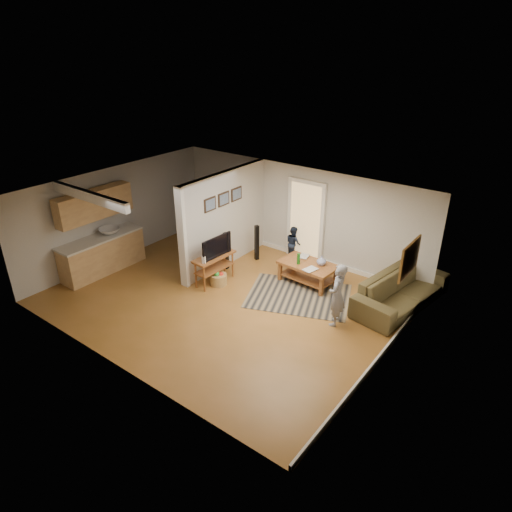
{
  "coord_description": "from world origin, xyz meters",
  "views": [
    {
      "loc": [
        6.0,
        -6.81,
        5.5
      ],
      "look_at": [
        0.54,
        0.44,
        1.1
      ],
      "focal_mm": 32.0,
      "sensor_mm": 36.0,
      "label": 1
    }
  ],
  "objects_px": {
    "coffee_table": "(309,268)",
    "toy_basket": "(218,279)",
    "speaker_left": "(226,251)",
    "child": "(335,323)",
    "speaker_right": "(257,243)",
    "tv_console": "(214,258)",
    "toddler": "(293,259)",
    "sofa": "(399,305)"
  },
  "relations": [
    {
      "from": "speaker_left",
      "to": "child",
      "type": "relative_size",
      "value": 0.73
    },
    {
      "from": "speaker_left",
      "to": "toddler",
      "type": "bearing_deg",
      "value": 57.52
    },
    {
      "from": "speaker_right",
      "to": "toy_basket",
      "type": "height_order",
      "value": "speaker_right"
    },
    {
      "from": "sofa",
      "to": "toy_basket",
      "type": "distance_m",
      "value": 4.27
    },
    {
      "from": "child",
      "to": "coffee_table",
      "type": "bearing_deg",
      "value": -143.08
    },
    {
      "from": "sofa",
      "to": "speaker_right",
      "type": "bearing_deg",
      "value": 100.48
    },
    {
      "from": "speaker_right",
      "to": "speaker_left",
      "type": "bearing_deg",
      "value": -87.24
    },
    {
      "from": "speaker_right",
      "to": "child",
      "type": "distance_m",
      "value": 3.52
    },
    {
      "from": "sofa",
      "to": "toddler",
      "type": "height_order",
      "value": "toddler"
    },
    {
      "from": "toy_basket",
      "to": "speaker_right",
      "type": "bearing_deg",
      "value": 92.99
    },
    {
      "from": "speaker_left",
      "to": "speaker_right",
      "type": "height_order",
      "value": "speaker_left"
    },
    {
      "from": "tv_console",
      "to": "speaker_left",
      "type": "distance_m",
      "value": 0.8
    },
    {
      "from": "coffee_table",
      "to": "child",
      "type": "xyz_separation_m",
      "value": [
        1.36,
        -1.16,
        -0.42
      ]
    },
    {
      "from": "speaker_right",
      "to": "toy_basket",
      "type": "relative_size",
      "value": 2.37
    },
    {
      "from": "sofa",
      "to": "coffee_table",
      "type": "distance_m",
      "value": 2.25
    },
    {
      "from": "speaker_left",
      "to": "child",
      "type": "bearing_deg",
      "value": -5.5
    },
    {
      "from": "tv_console",
      "to": "toy_basket",
      "type": "xyz_separation_m",
      "value": [
        0.14,
        -0.03,
        -0.5
      ]
    },
    {
      "from": "toy_basket",
      "to": "child",
      "type": "height_order",
      "value": "child"
    },
    {
      "from": "child",
      "to": "toy_basket",
      "type": "bearing_deg",
      "value": -98.59
    },
    {
      "from": "coffee_table",
      "to": "toy_basket",
      "type": "height_order",
      "value": "coffee_table"
    },
    {
      "from": "sofa",
      "to": "speaker_right",
      "type": "height_order",
      "value": "speaker_right"
    },
    {
      "from": "sofa",
      "to": "toy_basket",
      "type": "bearing_deg",
      "value": 123.57
    },
    {
      "from": "child",
      "to": "tv_console",
      "type": "bearing_deg",
      "value": -99.34
    },
    {
      "from": "sofa",
      "to": "tv_console",
      "type": "xyz_separation_m",
      "value": [
        -4.04,
        -1.7,
        0.65
      ]
    },
    {
      "from": "tv_console",
      "to": "speaker_right",
      "type": "distance_m",
      "value": 1.65
    },
    {
      "from": "speaker_left",
      "to": "toy_basket",
      "type": "xyz_separation_m",
      "value": [
        0.4,
        -0.77,
        -0.35
      ]
    },
    {
      "from": "tv_console",
      "to": "speaker_right",
      "type": "xyz_separation_m",
      "value": [
        0.05,
        1.64,
        -0.16
      ]
    },
    {
      "from": "tv_console",
      "to": "child",
      "type": "xyz_separation_m",
      "value": [
        3.22,
        0.18,
        -0.65
      ]
    },
    {
      "from": "child",
      "to": "toddler",
      "type": "xyz_separation_m",
      "value": [
        -2.39,
        2.06,
        0.0
      ]
    },
    {
      "from": "speaker_left",
      "to": "toy_basket",
      "type": "distance_m",
      "value": 0.94
    },
    {
      "from": "toy_basket",
      "to": "toddler",
      "type": "height_order",
      "value": "toddler"
    },
    {
      "from": "speaker_right",
      "to": "child",
      "type": "bearing_deg",
      "value": -2.85
    },
    {
      "from": "tv_console",
      "to": "speaker_left",
      "type": "relative_size",
      "value": 1.16
    },
    {
      "from": "coffee_table",
      "to": "speaker_left",
      "type": "xyz_separation_m",
      "value": [
        -2.11,
        -0.61,
        0.09
      ]
    },
    {
      "from": "sofa",
      "to": "toddler",
      "type": "distance_m",
      "value": 3.25
    },
    {
      "from": "coffee_table",
      "to": "tv_console",
      "type": "xyz_separation_m",
      "value": [
        -1.85,
        -1.35,
        0.24
      ]
    },
    {
      "from": "tv_console",
      "to": "toddler",
      "type": "relative_size",
      "value": 1.22
    },
    {
      "from": "coffee_table",
      "to": "toddler",
      "type": "bearing_deg",
      "value": 138.89
    },
    {
      "from": "tv_console",
      "to": "speaker_left",
      "type": "height_order",
      "value": "speaker_left"
    },
    {
      "from": "sofa",
      "to": "speaker_left",
      "type": "relative_size",
      "value": 2.57
    },
    {
      "from": "child",
      "to": "sofa",
      "type": "bearing_deg",
      "value": 138.98
    },
    {
      "from": "coffee_table",
      "to": "child",
      "type": "distance_m",
      "value": 1.84
    }
  ]
}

